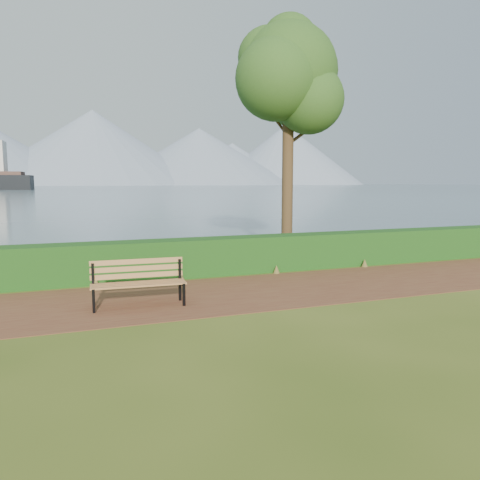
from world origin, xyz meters
name	(u,v)px	position (x,y,z in m)	size (l,w,h in m)	color
ground	(250,295)	(0.00, 0.00, 0.00)	(140.00, 140.00, 0.00)	#3D5317
path	(245,292)	(0.00, 0.30, 0.01)	(40.00, 3.40, 0.01)	brown
hedge	(215,256)	(0.00, 2.60, 0.50)	(32.00, 0.85, 1.00)	#134012
water	(72,187)	(0.00, 260.00, 0.01)	(700.00, 510.00, 0.00)	slate
mountains	(56,151)	(-9.17, 406.05, 27.70)	(585.00, 190.00, 70.00)	gray
bench	(138,279)	(-2.48, -0.03, 0.55)	(1.92, 0.66, 0.95)	black
tree	(289,78)	(3.08, 4.43, 5.85)	(3.78, 3.43, 7.87)	#382517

